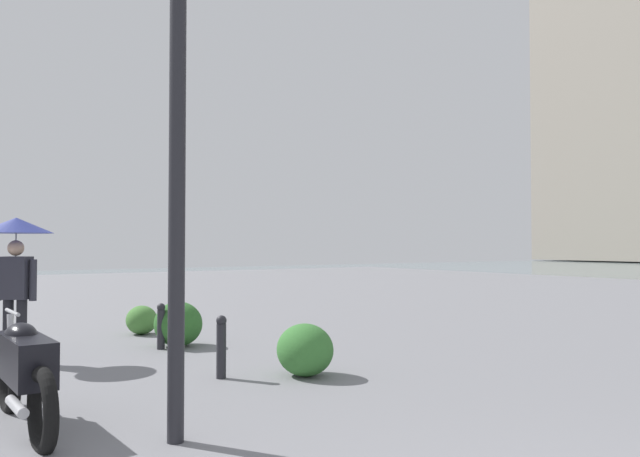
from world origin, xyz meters
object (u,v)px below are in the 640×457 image
object	(u,v)px
pedestrian	(16,248)
bollard_near	(221,345)
lamppost	(178,94)
motorcycle	(24,371)
bollard_mid	(161,325)

from	to	relation	value
pedestrian	bollard_near	bearing A→B (deg)	-142.25
lamppost	motorcycle	world-z (taller)	lamppost
pedestrian	bollard_near	size ratio (longest dim) A/B	2.62
bollard_near	pedestrian	bearing A→B (deg)	37.75
lamppost	pedestrian	xyz separation A→B (m)	(4.62, 0.66, -1.32)
bollard_near	bollard_mid	size ratio (longest dim) A/B	1.07
motorcycle	bollard_mid	world-z (taller)	motorcycle
pedestrian	bollard_mid	xyz separation A→B (m)	(-0.09, -2.07, -1.22)
motorcycle	pedestrian	bearing A→B (deg)	-5.58
lamppost	motorcycle	bearing A→B (deg)	40.73
bollard_near	lamppost	bearing A→B (deg)	146.99
pedestrian	lamppost	bearing A→B (deg)	-171.88
bollard_mid	lamppost	bearing A→B (deg)	162.67
bollard_near	bollard_mid	distance (m)	2.48
motorcycle	bollard_mid	xyz separation A→B (m)	(3.37, -2.41, -0.12)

